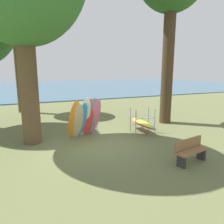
{
  "coord_description": "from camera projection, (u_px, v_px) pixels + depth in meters",
  "views": [
    {
      "loc": [
        -2.69,
        -8.34,
        3.27
      ],
      "look_at": [
        1.35,
        1.37,
        1.1
      ],
      "focal_mm": 33.93,
      "sensor_mm": 36.0,
      "label": 1
    }
  ],
  "objects": [
    {
      "name": "park_bench",
      "position": [
        191.0,
        150.0,
        7.41
      ],
      "size": [
        1.45,
        0.68,
        0.85
      ],
      "color": "#2D2D33",
      "rests_on": "ground"
    },
    {
      "name": "lake_water",
      "position": [
        40.0,
        87.0,
        37.06
      ],
      "size": [
        80.0,
        36.0,
        0.1
      ],
      "primitive_type": "cube",
      "color": "#38607A",
      "rests_on": "ground"
    },
    {
      "name": "board_storage_rack",
      "position": [
        142.0,
        123.0,
        11.02
      ],
      "size": [
        1.15,
        2.13,
        1.25
      ],
      "color": "#9EA0A5",
      "rests_on": "ground"
    },
    {
      "name": "tree_far_left_back",
      "position": [
        12.0,
        3.0,
        14.62
      ],
      "size": [
        3.5,
        3.5,
        9.86
      ],
      "color": "brown",
      "rests_on": "ground"
    },
    {
      "name": "ground_plane",
      "position": [
        96.0,
        145.0,
        9.21
      ],
      "size": [
        80.0,
        80.0,
        0.0
      ],
      "primitive_type": "plane",
      "color": "#60663D"
    },
    {
      "name": "leaning_board_pile",
      "position": [
        85.0,
        119.0,
        9.93
      ],
      "size": [
        1.73,
        1.22,
        2.03
      ],
      "color": "orange",
      "rests_on": "ground"
    }
  ]
}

